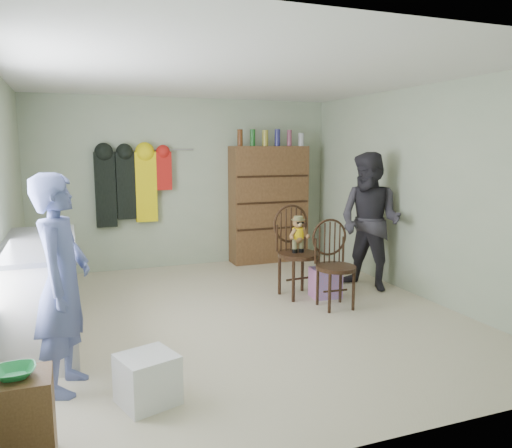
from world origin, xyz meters
name	(u,v)px	position (x,y,z in m)	size (l,w,h in m)	color
ground_plane	(241,315)	(0.00, 0.00, 0.00)	(5.00, 5.00, 0.00)	beige
room_walls	(225,166)	(0.00, 0.53, 1.58)	(5.00, 5.00, 5.00)	#AEBB9D
counter	(41,291)	(-1.95, 0.00, 0.47)	(0.64, 1.86, 0.94)	silver
stool	(18,422)	(-1.99, -1.99, 0.27)	(0.38, 0.32, 0.54)	brown
bowl	(14,373)	(-1.99, -1.99, 0.57)	(0.22, 0.22, 0.05)	green
plastic_tub	(147,379)	(-1.21, -1.52, 0.18)	(0.37, 0.35, 0.35)	white
chair_front	(296,244)	(0.87, 0.46, 0.64)	(0.53, 0.53, 1.10)	black
chair_far	(334,260)	(1.08, -0.07, 0.53)	(0.45, 0.45, 0.99)	black
striped_bag	(325,283)	(1.16, 0.26, 0.18)	(0.34, 0.26, 0.36)	pink
person_left	(62,284)	(-1.74, -1.08, 0.81)	(0.59, 0.39, 1.61)	#54609B
person_right	(370,222)	(1.85, 0.40, 0.86)	(0.84, 0.65, 1.73)	#2D2B33
dresser	(269,204)	(1.25, 2.30, 0.91)	(1.20, 0.39, 2.05)	brown
coat_rack	(131,185)	(-0.83, 2.38, 1.25)	(1.42, 0.12, 1.09)	#99999E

